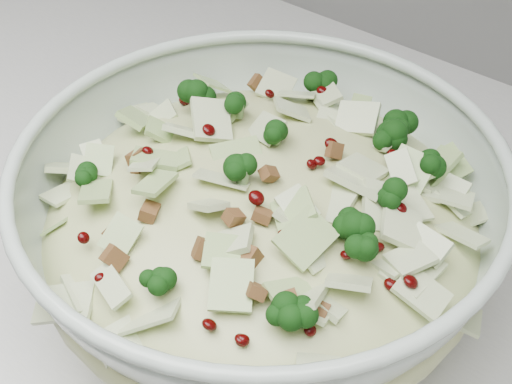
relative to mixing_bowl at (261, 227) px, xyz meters
The scene contains 2 objects.
mixing_bowl is the anchor object (origin of this frame).
salad 0.02m from the mixing_bowl, 104.04° to the left, with size 0.33×0.33×0.13m.
Camera 1 is at (-0.09, 1.33, 1.31)m, focal length 50.00 mm.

